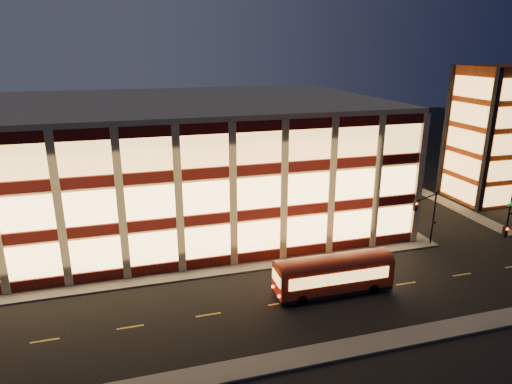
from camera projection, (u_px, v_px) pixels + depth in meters
name	position (u px, v px, depth m)	size (l,w,h in m)	color
ground	(218.00, 277.00, 42.22)	(200.00, 200.00, 0.00)	black
sidewalk_office_south	(184.00, 275.00, 42.32)	(54.00, 2.00, 0.15)	#514F4C
sidewalk_office_east	(354.00, 198.00, 63.85)	(2.00, 30.00, 0.15)	#514F4C
sidewalk_tower_west	(422.00, 191.00, 66.77)	(2.00, 30.00, 0.15)	#514F4C
sidewalk_near	(257.00, 366.00, 30.31)	(100.00, 2.00, 0.15)	#514F4C
office_building	(164.00, 161.00, 54.71)	(50.45, 30.45, 14.50)	tan
stair_tower	(491.00, 135.00, 61.02)	(8.60, 8.60, 18.00)	#8C3814
traffic_signal_far	(427.00, 211.00, 47.08)	(3.79, 1.87, 6.00)	black
trolley_bus	(333.00, 273.00, 38.91)	(10.24, 2.75, 3.46)	#9C1C08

